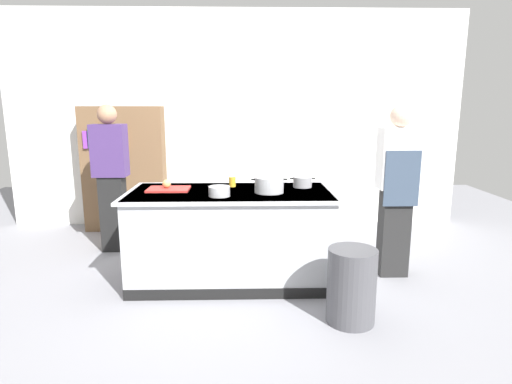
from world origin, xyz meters
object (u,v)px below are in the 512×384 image
at_px(bookshelf, 124,169).
at_px(person_chef, 397,187).
at_px(onion, 167,184).
at_px(person_guest, 111,175).
at_px(trash_bin, 351,286).
at_px(stock_pot, 269,185).
at_px(juice_cup, 232,182).
at_px(sauce_pan, 302,182).
at_px(mixing_bowl, 219,191).

bearing_deg(bookshelf, person_chef, -28.38).
relative_size(onion, person_guest, 0.05).
relative_size(person_chef, bookshelf, 1.01).
relative_size(trash_bin, person_chef, 0.35).
relative_size(stock_pot, juice_cup, 3.40).
xyz_separation_m(person_chef, bookshelf, (-3.16, 1.71, -0.06)).
bearing_deg(stock_pot, juice_cup, 139.83).
height_order(sauce_pan, person_guest, person_guest).
xyz_separation_m(stock_pot, bookshelf, (-1.89, 1.87, -0.12)).
bearing_deg(person_chef, bookshelf, 55.17).
bearing_deg(mixing_bowl, trash_bin, -30.82).
height_order(stock_pot, person_guest, person_guest).
height_order(juice_cup, trash_bin, juice_cup).
bearing_deg(person_guest, trash_bin, 47.31).
height_order(sauce_pan, bookshelf, bookshelf).
height_order(onion, stock_pot, stock_pot).
bearing_deg(person_guest, mixing_bowl, 43.18).
xyz_separation_m(sauce_pan, bookshelf, (-2.24, 1.60, -0.10)).
bearing_deg(mixing_bowl, bookshelf, 125.19).
bearing_deg(stock_pot, sauce_pan, 36.69).
bearing_deg(bookshelf, mixing_bowl, -54.81).
relative_size(stock_pot, sauce_pan, 1.34).
height_order(sauce_pan, mixing_bowl, sauce_pan).
xyz_separation_m(mixing_bowl, juice_cup, (0.10, 0.46, 0.00)).
xyz_separation_m(juice_cup, person_chef, (1.63, -0.14, -0.04)).
xyz_separation_m(stock_pot, sauce_pan, (0.35, 0.26, -0.02)).
height_order(stock_pot, sauce_pan, stock_pot).
distance_m(juice_cup, bookshelf, 2.19).
xyz_separation_m(mixing_bowl, person_guest, (-1.33, 1.14, -0.03)).
height_order(juice_cup, person_guest, person_guest).
distance_m(mixing_bowl, trash_bin, 1.41).
distance_m(person_guest, bookshelf, 0.88).
distance_m(trash_bin, bookshelf, 3.69).
bearing_deg(juice_cup, person_chef, -5.01).
height_order(stock_pot, juice_cup, stock_pot).
distance_m(onion, person_guest, 1.16).
relative_size(onion, juice_cup, 0.82).
relative_size(sauce_pan, person_chef, 0.15).
relative_size(juice_cup, person_guest, 0.06).
xyz_separation_m(onion, person_chef, (2.27, 0.01, -0.05)).
xyz_separation_m(mixing_bowl, trash_bin, (1.07, -0.64, -0.64)).
distance_m(trash_bin, person_chef, 1.31).
bearing_deg(bookshelf, stock_pot, -44.69).
distance_m(stock_pot, person_chef, 1.29).
height_order(onion, person_guest, person_guest).
relative_size(stock_pot, trash_bin, 0.56).
distance_m(onion, stock_pot, 1.00).
bearing_deg(stock_pot, onion, 171.30).
bearing_deg(mixing_bowl, sauce_pan, 27.13).
distance_m(sauce_pan, person_guest, 2.26).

